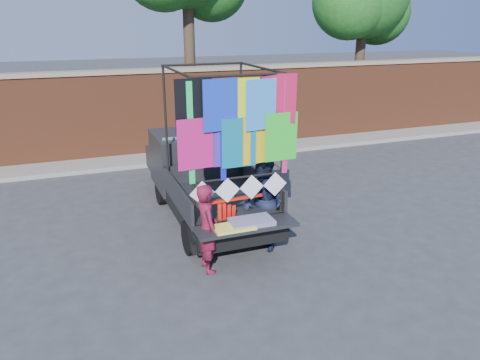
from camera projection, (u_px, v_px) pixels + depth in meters
name	position (u px, v px, depth m)	size (l,w,h in m)	color
ground	(256.00, 250.00, 8.51)	(90.00, 90.00, 0.00)	#38383A
brick_wall	(170.00, 111.00, 14.27)	(30.00, 0.45, 2.61)	brown
curb	(177.00, 157.00, 14.07)	(30.00, 1.20, 0.12)	gray
pickup_truck	(200.00, 173.00, 10.16)	(2.01, 5.06, 3.19)	black
woman	(207.00, 228.00, 7.61)	(0.55, 0.36, 1.52)	maroon
man	(263.00, 202.00, 8.32)	(0.88, 0.68, 1.80)	#141B34
streamer_bundle	(231.00, 210.00, 7.89)	(0.96, 0.10, 0.66)	red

